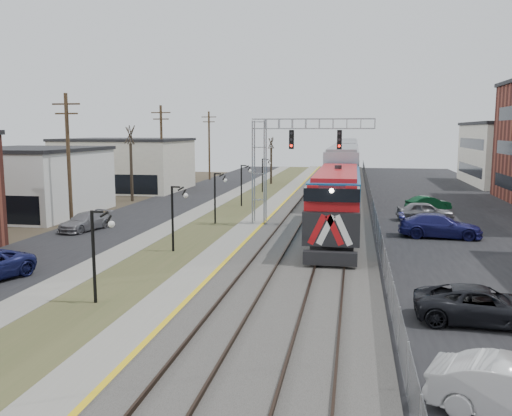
# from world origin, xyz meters

# --- Properties ---
(ground) EXTENTS (160.00, 160.00, 0.00)m
(ground) POSITION_xyz_m (0.00, 0.00, 0.00)
(ground) COLOR #473D2D
(ground) RESTS_ON ground
(street_west) EXTENTS (7.00, 120.00, 0.04)m
(street_west) POSITION_xyz_m (-11.50, 35.00, 0.02)
(street_west) COLOR black
(street_west) RESTS_ON ground
(sidewalk) EXTENTS (2.00, 120.00, 0.08)m
(sidewalk) POSITION_xyz_m (-7.00, 35.00, 0.04)
(sidewalk) COLOR gray
(sidewalk) RESTS_ON ground
(grass_median) EXTENTS (4.00, 120.00, 0.06)m
(grass_median) POSITION_xyz_m (-4.00, 35.00, 0.03)
(grass_median) COLOR #434B28
(grass_median) RESTS_ON ground
(platform) EXTENTS (2.00, 120.00, 0.24)m
(platform) POSITION_xyz_m (-1.00, 35.00, 0.12)
(platform) COLOR gray
(platform) RESTS_ON ground
(ballast_bed) EXTENTS (8.00, 120.00, 0.20)m
(ballast_bed) POSITION_xyz_m (4.00, 35.00, 0.10)
(ballast_bed) COLOR #595651
(ballast_bed) RESTS_ON ground
(parking_lot) EXTENTS (16.00, 120.00, 0.04)m
(parking_lot) POSITION_xyz_m (16.00, 35.00, 0.02)
(parking_lot) COLOR black
(parking_lot) RESTS_ON ground
(platform_edge) EXTENTS (0.24, 120.00, 0.01)m
(platform_edge) POSITION_xyz_m (-0.12, 35.00, 0.24)
(platform_edge) COLOR gold
(platform_edge) RESTS_ON platform
(track_near) EXTENTS (1.58, 120.00, 0.15)m
(track_near) POSITION_xyz_m (2.00, 35.00, 0.28)
(track_near) COLOR #2D2119
(track_near) RESTS_ON ballast_bed
(track_far) EXTENTS (1.58, 120.00, 0.15)m
(track_far) POSITION_xyz_m (5.50, 35.00, 0.28)
(track_far) COLOR #2D2119
(track_far) RESTS_ON ballast_bed
(train) EXTENTS (3.00, 85.85, 5.33)m
(train) POSITION_xyz_m (5.50, 59.56, 2.92)
(train) COLOR #135A9D
(train) RESTS_ON ground
(signal_gantry) EXTENTS (9.00, 1.07, 8.15)m
(signal_gantry) POSITION_xyz_m (1.22, 27.99, 5.59)
(signal_gantry) COLOR gray
(signal_gantry) RESTS_ON ground
(lampposts) EXTENTS (0.14, 62.14, 4.00)m
(lampposts) POSITION_xyz_m (-4.00, 18.29, 2.00)
(lampposts) COLOR black
(lampposts) RESTS_ON ground
(utility_poles) EXTENTS (0.28, 80.28, 10.00)m
(utility_poles) POSITION_xyz_m (-14.50, 25.00, 5.00)
(utility_poles) COLOR #4C3823
(utility_poles) RESTS_ON ground
(fence) EXTENTS (0.04, 120.00, 1.60)m
(fence) POSITION_xyz_m (8.20, 35.00, 0.80)
(fence) COLOR gray
(fence) RESTS_ON ground
(bare_trees) EXTENTS (12.30, 42.30, 5.95)m
(bare_trees) POSITION_xyz_m (-12.66, 38.91, 2.70)
(bare_trees) COLOR #382D23
(bare_trees) RESTS_ON ground
(car_lot_c) EXTENTS (5.14, 2.59, 1.39)m
(car_lot_c) POSITION_xyz_m (11.52, 8.38, 0.70)
(car_lot_c) COLOR black
(car_lot_c) RESTS_ON ground
(car_lot_d) EXTENTS (5.58, 2.48, 1.59)m
(car_lot_d) POSITION_xyz_m (12.45, 25.40, 0.80)
(car_lot_d) COLOR navy
(car_lot_d) RESTS_ON ground
(car_lot_e) EXTENTS (4.63, 2.22, 1.53)m
(car_lot_e) POSITION_xyz_m (12.34, 32.39, 0.76)
(car_lot_e) COLOR slate
(car_lot_e) RESTS_ON ground
(car_lot_f) EXTENTS (4.25, 2.94, 1.33)m
(car_lot_f) POSITION_xyz_m (13.29, 38.11, 0.66)
(car_lot_f) COLOR #0C3F21
(car_lot_f) RESTS_ON ground
(car_street_b) EXTENTS (2.88, 4.78, 1.30)m
(car_street_b) POSITION_xyz_m (-12.60, 23.53, 0.65)
(car_street_b) COLOR slate
(car_street_b) RESTS_ON ground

